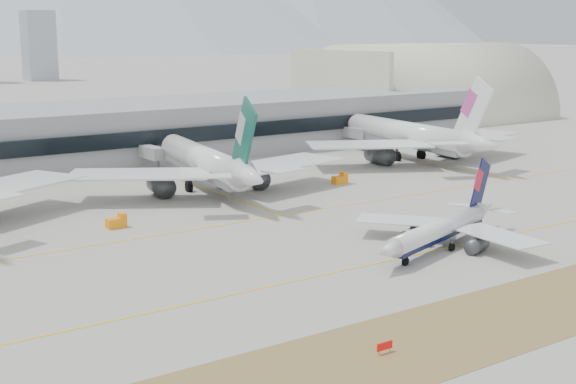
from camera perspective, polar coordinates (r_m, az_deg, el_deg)
ground at (r=124.52m, az=2.48°, el=-5.06°), size 3000.00×3000.00×0.00m
taxiing_airliner at (r=134.41m, az=10.95°, el=-2.60°), size 38.73×32.92×13.36m
widebody_cathay at (r=178.76m, az=-5.78°, el=2.01°), size 64.00×63.40×23.17m
widebody_china_air at (r=222.61m, az=8.83°, el=3.92°), size 68.80×67.72×24.67m
terminal at (r=223.50m, az=-15.72°, el=3.90°), size 280.00×43.10×15.00m
hangar at (r=325.02m, az=9.73°, el=5.12°), size 91.00×60.00×60.00m
hold_sign_left at (r=91.47m, az=6.89°, el=-10.83°), size 2.20×0.15×1.35m
gse_c at (r=187.62m, az=3.74°, el=0.91°), size 3.55×2.00×2.60m
gse_b at (r=149.07m, az=-12.06°, el=-2.11°), size 3.55×2.00×2.60m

